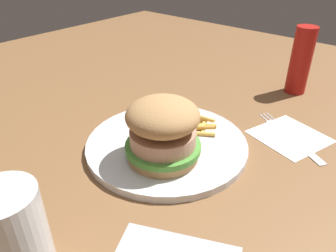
% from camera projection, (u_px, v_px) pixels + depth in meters
% --- Properties ---
extents(ground_plane, '(1.60, 1.60, 0.00)m').
position_uv_depth(ground_plane, '(157.00, 153.00, 0.52)').
color(ground_plane, brown).
extents(plate, '(0.26, 0.26, 0.01)m').
position_uv_depth(plate, '(168.00, 145.00, 0.53)').
color(plate, silver).
rests_on(plate, ground_plane).
extents(sandwich, '(0.11, 0.11, 0.10)m').
position_uv_depth(sandwich, '(163.00, 130.00, 0.47)').
color(sandwich, tan).
rests_on(sandwich, plate).
extents(fries_pile, '(0.11, 0.09, 0.01)m').
position_uv_depth(fries_pile, '(191.00, 125.00, 0.56)').
color(fries_pile, '#E5B251').
rests_on(fries_pile, plate).
extents(napkin, '(0.14, 0.14, 0.00)m').
position_uv_depth(napkin, '(290.00, 136.00, 0.56)').
color(napkin, white).
rests_on(napkin, ground_plane).
extents(fork, '(0.15, 0.11, 0.00)m').
position_uv_depth(fork, '(289.00, 134.00, 0.56)').
color(fork, silver).
rests_on(fork, napkin).
extents(drink_glass, '(0.06, 0.06, 0.11)m').
position_uv_depth(drink_glass, '(16.00, 244.00, 0.31)').
color(drink_glass, silver).
rests_on(drink_glass, ground_plane).
extents(ketchup_bottle, '(0.04, 0.04, 0.14)m').
position_uv_depth(ketchup_bottle, '(301.00, 61.00, 0.69)').
color(ketchup_bottle, '#B21914').
rests_on(ketchup_bottle, ground_plane).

